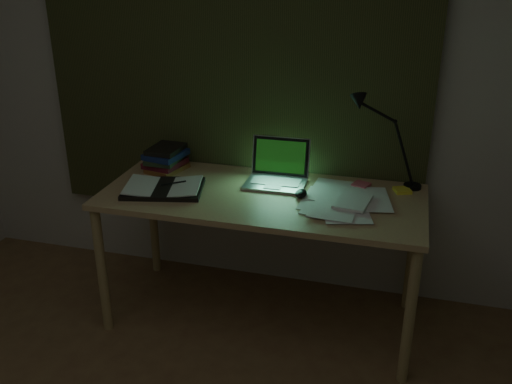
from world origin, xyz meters
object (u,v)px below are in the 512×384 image
desk_lamp (417,143)px  laptop (275,165)px  desk (262,258)px  open_textbook (164,188)px  loose_papers (343,200)px  book_stack (166,158)px

desk_lamp → laptop: bearing=-161.2°
desk → open_textbook: bearing=-170.1°
desk → laptop: bearing=74.3°
open_textbook → loose_papers: bearing=-6.6°
desk → book_stack: book_stack is taller
open_textbook → loose_papers: open_textbook is taller
desk → book_stack: 0.79m
book_stack → desk_lamp: bearing=3.9°
laptop → desk_lamp: bearing=11.6°
open_textbook → desk: bearing=-2.9°
laptop → desk_lamp: size_ratio=0.71×
desk → laptop: (0.04, 0.13, 0.49)m
desk → loose_papers: 0.57m
desk → desk_lamp: size_ratio=3.30×
desk → desk_lamp: 1.02m
desk → book_stack: (-0.62, 0.20, 0.45)m
open_textbook → loose_papers: 0.93m
book_stack → loose_papers: (1.03, -0.19, -0.06)m
desk → open_textbook: 0.65m
book_stack → desk_lamp: (1.37, 0.09, 0.18)m
laptop → open_textbook: (-0.55, -0.22, -0.10)m
laptop → desk_lamp: desk_lamp is taller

